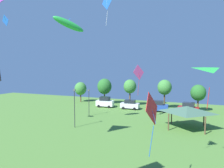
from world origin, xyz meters
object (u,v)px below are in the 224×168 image
object	(u,v)px
kite_flying_4	(107,3)
kite_flying_5	(139,73)
parked_car_second_from_left	(130,104)
treeline_tree_4	(198,93)
parked_car_third_from_left	(158,106)
treeline_tree_1	(104,86)
treeline_tree_3	(165,87)
kite_flying_1	(69,24)
kite_flying_3	(213,82)
light_post_1	(75,106)
kite_flying_7	(152,111)
treeline_tree_0	(81,89)
treeline_tree_2	(130,87)
parked_car_rightmost_in_row	(188,109)
parked_car_leftmost	(105,102)
park_pavilion	(187,109)
kite_flying_6	(5,20)
light_post_0	(89,101)

from	to	relation	value
kite_flying_4	kite_flying_5	size ratio (longest dim) A/B	1.10
parked_car_second_from_left	treeline_tree_4	bearing A→B (deg)	10.49
parked_car_third_from_left	treeline_tree_1	size ratio (longest dim) A/B	0.68
kite_flying_4	treeline_tree_3	world-z (taller)	kite_flying_4
kite_flying_1	kite_flying_3	size ratio (longest dim) A/B	1.71
light_post_1	kite_flying_1	bearing A→B (deg)	-125.40
treeline_tree_3	kite_flying_7	bearing A→B (deg)	-83.99
kite_flying_4	treeline_tree_0	size ratio (longest dim) A/B	1.09
parked_car_second_from_left	treeline_tree_4	world-z (taller)	treeline_tree_4
treeline_tree_2	kite_flying_3	bearing A→B (deg)	-61.56
parked_car_rightmost_in_row	treeline_tree_4	xyz separation A→B (m)	(1.87, 3.96, 2.97)
kite_flying_1	kite_flying_4	xyz separation A→B (m)	(1.39, 11.52, 6.48)
parked_car_leftmost	kite_flying_3	bearing A→B (deg)	-55.64
kite_flying_3	kite_flying_4	distance (m)	30.47
kite_flying_3	park_pavilion	bearing A→B (deg)	98.73
light_post_1	treeline_tree_4	distance (m)	28.18
treeline_tree_1	kite_flying_3	bearing A→B (deg)	-52.13
kite_flying_4	treeline_tree_0	xyz separation A→B (m)	(-13.41, 11.53, -19.07)
park_pavilion	treeline_tree_2	xyz separation A→B (m)	(-14.34, 15.69, 1.89)
parked_car_third_from_left	treeline_tree_1	world-z (taller)	treeline_tree_1
park_pavilion	treeline_tree_0	world-z (taller)	treeline_tree_0
kite_flying_4	kite_flying_3	bearing A→B (deg)	-47.03
kite_flying_4	kite_flying_7	xyz separation A→B (m)	(14.05, -23.98, -16.37)
light_post_1	treeline_tree_1	xyz separation A→B (m)	(-4.65, 21.96, 1.23)
parked_car_rightmost_in_row	parked_car_leftmost	bearing A→B (deg)	-175.32
parked_car_rightmost_in_row	treeline_tree_3	xyz separation A→B (m)	(-5.53, 4.34, 3.88)
park_pavilion	treeline_tree_2	bearing A→B (deg)	132.44
parked_car_rightmost_in_row	kite_flying_6	bearing A→B (deg)	-130.41
park_pavilion	treeline_tree_3	size ratio (longest dim) A/B	0.96
kite_flying_4	parked_car_leftmost	world-z (taller)	kite_flying_4
kite_flying_5	parked_car_third_from_left	size ratio (longest dim) A/B	1.21
parked_car_second_from_left	light_post_1	bearing A→B (deg)	-104.71
parked_car_rightmost_in_row	treeline_tree_1	size ratio (longest dim) A/B	0.62
light_post_1	treeline_tree_4	size ratio (longest dim) A/B	1.03
kite_flying_7	treeline_tree_3	bearing A→B (deg)	96.01
light_post_1	treeline_tree_4	bearing A→B (deg)	48.25
parked_car_rightmost_in_row	park_pavilion	size ratio (longest dim) A/B	0.64
parked_car_rightmost_in_row	treeline_tree_1	xyz separation A→B (m)	(-21.54, 4.90, 3.53)
parked_car_second_from_left	parked_car_rightmost_in_row	bearing A→B (deg)	-4.89
kite_flying_5	light_post_0	xyz separation A→B (m)	(-10.01, -0.76, -5.67)
kite_flying_6	parked_car_third_from_left	xyz separation A→B (m)	(18.00, 23.47, -15.26)
parked_car_leftmost	treeline_tree_2	size ratio (longest dim) A/B	0.66
kite_flying_1	kite_flying_5	xyz separation A→B (m)	(8.75, 9.28, -7.67)
kite_flying_3	kite_flying_6	distance (m)	28.14
treeline_tree_0	parked_car_third_from_left	bearing A→B (deg)	-12.04
parked_car_second_from_left	treeline_tree_2	size ratio (longest dim) A/B	0.65
parked_car_rightmost_in_row	light_post_1	size ratio (longest dim) A/B	0.69
kite_flying_5	treeline_tree_4	xyz separation A→B (m)	(10.46, 12.37, -4.55)
parked_car_leftmost	parked_car_third_from_left	xyz separation A→B (m)	(12.99, -0.10, -0.06)
light_post_1	treeline_tree_1	size ratio (longest dim) A/B	0.90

